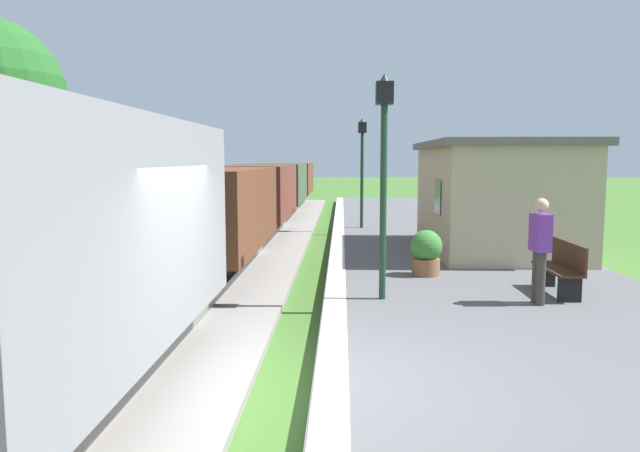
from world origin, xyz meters
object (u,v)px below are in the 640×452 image
(station_hut, at_px, (494,195))
(lamp_post_far, at_px, (362,152))
(bench_near_hut, at_px, (561,267))
(potted_planter, at_px, (426,252))
(freight_train, at_px, (247,196))
(lamp_post_near, at_px, (384,145))
(person_waiting, at_px, (540,247))

(station_hut, xyz_separation_m, lamp_post_far, (-3.22, 4.87, 1.15))
(bench_near_hut, bearing_deg, potted_planter, 142.40)
(freight_train, distance_m, lamp_post_near, 9.10)
(potted_planter, xyz_separation_m, lamp_post_far, (-1.01, 8.34, 2.08))
(freight_train, xyz_separation_m, station_hut, (6.80, -2.71, 0.19))
(station_hut, xyz_separation_m, lamp_post_near, (-3.22, -5.55, 1.15))
(freight_train, xyz_separation_m, lamp_post_near, (3.58, -8.26, 1.34))
(potted_planter, bearing_deg, freight_train, 126.66)
(station_hut, xyz_separation_m, person_waiting, (-0.73, -5.81, -0.47))
(bench_near_hut, xyz_separation_m, potted_planter, (-2.09, 1.61, 0.00))
(potted_planter, bearing_deg, station_hut, 57.60)
(station_hut, distance_m, person_waiting, 5.87)
(station_hut, bearing_deg, freight_train, 158.27)
(potted_planter, distance_m, lamp_post_far, 8.66)
(freight_train, relative_size, bench_near_hut, 21.73)
(bench_near_hut, distance_m, lamp_post_near, 3.77)
(station_hut, xyz_separation_m, bench_near_hut, (-0.11, -5.08, -0.93))
(person_waiting, bearing_deg, lamp_post_near, -9.99)
(person_waiting, bearing_deg, freight_train, -58.51)
(freight_train, distance_m, bench_near_hut, 10.30)
(lamp_post_near, bearing_deg, station_hut, 59.90)
(freight_train, xyz_separation_m, person_waiting, (6.07, -8.52, -0.28))
(person_waiting, bearing_deg, potted_planter, -61.81)
(person_waiting, bearing_deg, bench_near_hut, -134.44)
(potted_planter, height_order, lamp_post_far, lamp_post_far)
(freight_train, height_order, lamp_post_near, lamp_post_near)
(bench_near_hut, xyz_separation_m, person_waiting, (-0.62, -0.73, 0.46))
(station_hut, bearing_deg, lamp_post_far, 123.42)
(bench_near_hut, height_order, lamp_post_near, lamp_post_near)
(lamp_post_far, bearing_deg, person_waiting, -76.89)
(freight_train, bearing_deg, bench_near_hut, -49.34)
(person_waiting, distance_m, potted_planter, 2.80)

